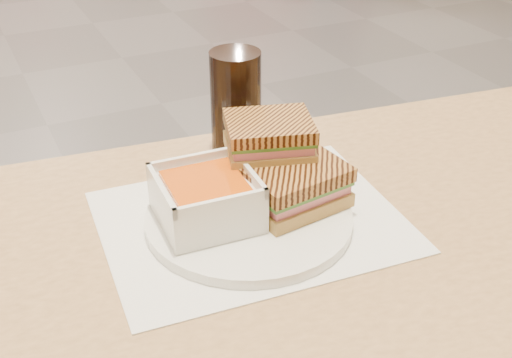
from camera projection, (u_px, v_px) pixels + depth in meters
name	position (u px, v px, depth m)	size (l,w,h in m)	color
main_table	(324.00, 314.00, 0.92)	(1.27, 0.83, 0.75)	tan
tray_liner	(251.00, 221.00, 0.90)	(0.41, 0.33, 0.00)	white
plate	(249.00, 218.00, 0.89)	(0.27, 0.27, 0.01)	white
soup_bowl	(206.00, 200.00, 0.87)	(0.13, 0.13, 0.07)	white
panini_lower	(293.00, 184.00, 0.90)	(0.14, 0.12, 0.06)	#B48C46
panini_upper	(269.00, 137.00, 0.91)	(0.14, 0.12, 0.05)	#B48C46
cola_glass	(236.00, 104.00, 1.03)	(0.08, 0.08, 0.17)	black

